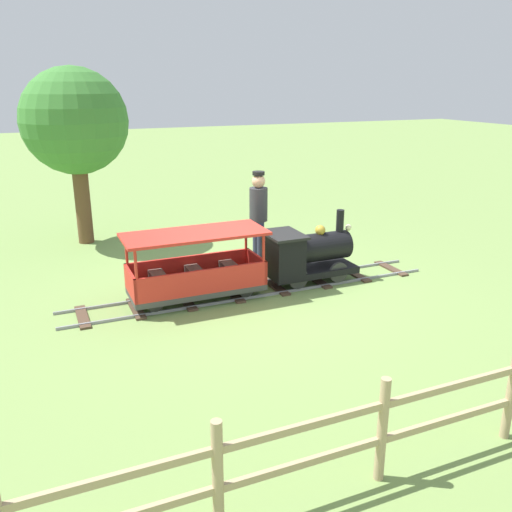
{
  "coord_description": "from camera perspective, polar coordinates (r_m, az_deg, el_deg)",
  "views": [
    {
      "loc": [
        6.96,
        -2.89,
        3.01
      ],
      "look_at": [
        0.0,
        0.09,
        0.55
      ],
      "focal_mm": 37.81,
      "sensor_mm": 36.0,
      "label": 1
    }
  ],
  "objects": [
    {
      "name": "conductor_person",
      "position": [
        8.95,
        0.26,
        4.74
      ],
      "size": [
        0.3,
        0.3,
        1.62
      ],
      "color": "#282D47",
      "rests_on": "ground_plane"
    },
    {
      "name": "fence_section",
      "position": [
        4.83,
        19.9,
        -14.76
      ],
      "size": [
        0.08,
        6.78,
        0.9
      ],
      "color": "tan",
      "rests_on": "ground_plane"
    },
    {
      "name": "track",
      "position": [
        8.13,
        -0.16,
        -3.6
      ],
      "size": [
        0.76,
        5.7,
        0.04
      ],
      "color": "gray",
      "rests_on": "ground_plane"
    },
    {
      "name": "ground_plane",
      "position": [
        8.11,
        -0.59,
        -3.78
      ],
      "size": [
        60.0,
        60.0,
        0.0
      ],
      "primitive_type": "plane",
      "color": "#75934C"
    },
    {
      "name": "oak_tree_near",
      "position": [
        10.71,
        -18.63,
        13.23
      ],
      "size": [
        1.95,
        1.95,
        3.29
      ],
      "color": "brown",
      "rests_on": "ground_plane"
    },
    {
      "name": "locomotive",
      "position": [
        8.32,
        5.26,
        0.26
      ],
      "size": [
        0.72,
        1.45,
        1.08
      ],
      "color": "black",
      "rests_on": "ground_plane"
    },
    {
      "name": "passenger_car",
      "position": [
        7.7,
        -6.34,
        -1.73
      ],
      "size": [
        0.82,
        2.0,
        0.97
      ],
      "color": "#3F3F3F",
      "rests_on": "ground_plane"
    }
  ]
}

